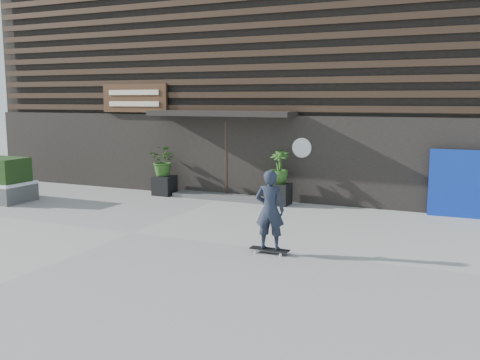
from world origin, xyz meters
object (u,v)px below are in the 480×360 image
at_px(planter_pot_right, 279,194).
at_px(skateboarder, 270,210).
at_px(planter_pot_left, 164,185).
at_px(blue_tarp, 467,184).

xyz_separation_m(planter_pot_right, skateboarder, (1.47, -4.66, 0.56)).
bearing_deg(planter_pot_left, skateboarder, -41.44).
distance_m(planter_pot_left, planter_pot_right, 3.80).
height_order(planter_pot_left, blue_tarp, blue_tarp).
bearing_deg(skateboarder, planter_pot_right, 107.58).
relative_size(blue_tarp, skateboarder, 1.12).
relative_size(planter_pot_left, skateboarder, 0.37).
relative_size(planter_pot_left, blue_tarp, 0.33).
bearing_deg(blue_tarp, skateboarder, -125.91).
height_order(planter_pot_right, skateboarder, skateboarder).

